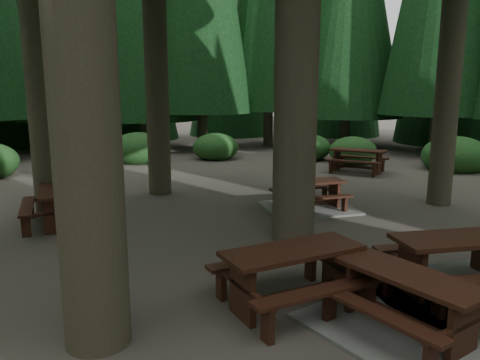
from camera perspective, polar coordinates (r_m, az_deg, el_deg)
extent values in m
plane|color=#4C453E|center=(9.17, 2.11, -7.79)|extent=(80.00, 80.00, 0.00)
cube|color=gray|center=(7.79, 25.16, -12.21)|extent=(2.65, 2.22, 0.05)
cube|color=#361810|center=(7.52, 25.67, -6.47)|extent=(2.04, 0.86, 0.07)
cube|color=#361810|center=(8.13, 22.63, -7.42)|extent=(2.02, 0.36, 0.06)
cube|color=#361810|center=(7.21, 20.16, -10.43)|extent=(0.11, 0.62, 0.81)
cube|color=#361810|center=(7.19, 20.20, -9.93)|extent=(0.15, 1.62, 0.07)
cube|color=#361810|center=(7.72, 25.26, -11.00)|extent=(1.68, 0.15, 0.09)
cube|color=#361810|center=(11.04, -21.49, -1.17)|extent=(0.96, 1.92, 0.06)
cube|color=#361810|center=(11.13, -24.54, -2.94)|extent=(0.50, 1.86, 0.05)
cube|color=#361810|center=(11.12, -18.21, -2.50)|extent=(0.50, 1.86, 0.05)
cube|color=#361810|center=(10.41, -21.32, -4.13)|extent=(0.57, 0.16, 0.74)
cube|color=#361810|center=(10.40, -21.34, -3.81)|extent=(1.48, 0.28, 0.06)
cube|color=#361810|center=(11.85, -21.37, -2.35)|extent=(0.57, 0.16, 0.74)
cube|color=#361810|center=(11.83, -21.39, -2.06)|extent=(1.48, 0.28, 0.06)
cube|color=#361810|center=(11.17, -21.28, -4.10)|extent=(0.29, 1.53, 0.08)
cube|color=gray|center=(11.84, 8.42, -3.42)|extent=(2.20, 1.84, 0.05)
cube|color=#361810|center=(11.69, 8.52, -0.20)|extent=(1.70, 0.70, 0.06)
cube|color=#361810|center=(12.25, 7.43, -1.00)|extent=(1.69, 0.28, 0.05)
cube|color=#361810|center=(11.24, 9.62, -2.15)|extent=(1.69, 0.28, 0.05)
cube|color=#361810|center=(11.51, 5.38, -2.16)|extent=(0.09, 0.52, 0.67)
cube|color=#361810|center=(11.50, 5.39, -1.89)|extent=(0.11, 1.36, 0.06)
cube|color=#361810|center=(12.04, 11.41, -1.74)|extent=(0.09, 0.52, 0.67)
cube|color=#361810|center=(12.03, 11.42, -1.48)|extent=(0.11, 1.36, 0.06)
cube|color=#361810|center=(11.80, 8.44, -2.75)|extent=(1.41, 0.11, 0.07)
cube|color=#361810|center=(17.26, 14.17, 3.52)|extent=(1.89, 1.85, 0.06)
cube|color=#361810|center=(17.91, 14.69, 2.73)|extent=(1.56, 1.50, 0.05)
cube|color=#361810|center=(16.70, 13.52, 2.20)|extent=(1.56, 1.50, 0.05)
cube|color=#361810|center=(17.54, 11.72, 2.38)|extent=(0.46, 0.48, 0.76)
cube|color=#361810|center=(17.53, 11.73, 2.58)|extent=(1.12, 1.17, 0.06)
cube|color=#361810|center=(17.13, 16.55, 1.94)|extent=(0.46, 0.48, 0.76)
cube|color=#361810|center=(17.12, 16.56, 2.15)|extent=(1.12, 1.17, 0.06)
cube|color=#361810|center=(17.35, 14.08, 1.54)|extent=(1.21, 1.15, 0.08)
cube|color=#361810|center=(6.44, 6.48, -8.56)|extent=(2.06, 1.19, 0.06)
cube|color=#361810|center=(7.06, 3.47, -9.50)|extent=(1.95, 0.72, 0.05)
cube|color=#361810|center=(6.07, 9.90, -13.20)|extent=(1.95, 0.72, 0.05)
cube|color=#361810|center=(6.23, 0.28, -13.37)|extent=(0.22, 0.60, 0.78)
cube|color=#361810|center=(6.20, 0.28, -12.83)|extent=(0.46, 1.54, 0.06)
cube|color=#361810|center=(7.02, 11.77, -10.69)|extent=(0.22, 0.60, 0.78)
cube|color=#361810|center=(7.00, 11.79, -10.19)|extent=(0.46, 1.54, 0.06)
cube|color=#361810|center=(6.67, 6.36, -13.54)|extent=(1.59, 0.47, 0.09)
cube|color=gray|center=(6.41, 19.50, -16.89)|extent=(2.60, 2.82, 0.05)
cube|color=#361810|center=(6.11, 19.94, -10.89)|extent=(1.31, 1.92, 0.06)
cube|color=#361810|center=(6.69, 22.78, -11.92)|extent=(0.89, 1.76, 0.05)
cube|color=#361810|center=(5.79, 16.21, -15.17)|extent=(0.89, 1.76, 0.05)
cube|color=#361810|center=(6.66, 14.56, -12.35)|extent=(0.54, 0.28, 0.72)
cube|color=#361810|center=(6.63, 14.59, -11.88)|extent=(1.37, 0.60, 0.06)
cube|color=#361810|center=(5.94, 25.56, -16.13)|extent=(0.54, 0.28, 0.72)
cube|color=#361810|center=(5.91, 25.61, -15.61)|extent=(1.37, 0.60, 0.06)
cube|color=#361810|center=(6.34, 19.59, -15.66)|extent=(0.62, 1.42, 0.08)
ellipsoid|color=#1B4F20|center=(19.11, 24.74, 2.35)|extent=(2.42, 2.42, 1.49)
ellipsoid|color=#1B4F20|center=(19.35, 13.59, 3.15)|extent=(1.90, 1.90, 1.17)
ellipsoid|color=#1B4F20|center=(20.14, 8.40, 3.65)|extent=(1.84, 1.84, 1.13)
ellipsoid|color=#1B4F20|center=(20.10, -3.01, 3.74)|extent=(1.95, 1.95, 1.20)
ellipsoid|color=#1B4F20|center=(19.73, -12.27, 3.36)|extent=(2.31, 2.31, 1.42)
ellipsoid|color=#1B4F20|center=(19.16, -18.68, 2.81)|extent=(1.93, 1.93, 1.19)
cone|color=black|center=(31.09, -1.23, 20.53)|extent=(5.34, 5.34, 16.14)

